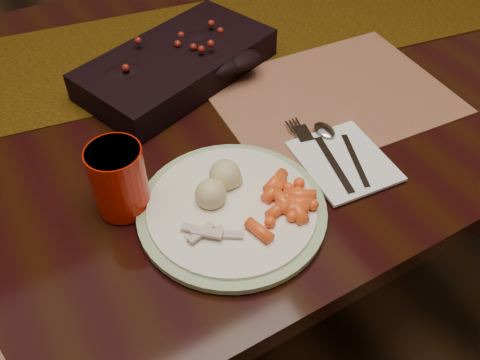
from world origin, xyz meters
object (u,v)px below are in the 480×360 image
placemat_main (332,97)px  baby_carrots (271,201)px  red_cup (119,179)px  napkin (344,161)px  centerpiece (177,60)px  dining_table (186,224)px  mashed_potatoes (220,179)px  turkey_shreds (214,231)px  dinner_plate (232,209)px

placemat_main → baby_carrots: 0.32m
baby_carrots → red_cup: size_ratio=0.98×
napkin → centerpiece: bearing=115.1°
dining_table → mashed_potatoes: 0.50m
placemat_main → red_cup: 0.45m
centerpiece → placemat_main: 0.31m
centerpiece → turkey_shreds: size_ratio=5.38×
dinner_plate → napkin: bearing=0.6°
baby_carrots → dining_table: bearing=91.8°
dining_table → dinner_plate: bearing=-97.6°
baby_carrots → mashed_potatoes: size_ratio=1.29×
placemat_main → napkin: size_ratio=2.72×
placemat_main → mashed_potatoes: 0.33m
turkey_shreds → napkin: 0.26m
centerpiece → dinner_plate: bearing=-103.0°
placemat_main → napkin: (-0.09, -0.15, 0.00)m
centerpiece → baby_carrots: bearing=-94.7°
placemat_main → turkey_shreds: 0.40m
dining_table → centerpiece: (0.04, 0.06, 0.42)m
red_cup → turkey_shreds: bearing=-56.9°
baby_carrots → red_cup: red_cup is taller
placemat_main → mashed_potatoes: bearing=-154.5°
dining_table → placemat_main: placemat_main is taller
mashed_potatoes → napkin: mashed_potatoes is taller
centerpiece → dining_table: bearing=-126.9°
red_cup → placemat_main: bearing=7.8°
dining_table → baby_carrots: (0.01, -0.33, 0.40)m
baby_carrots → turkey_shreds: baby_carrots is taller
dinner_plate → napkin: size_ratio=1.79×
dining_table → napkin: bearing=-60.4°
placemat_main → red_cup: (-0.44, -0.06, 0.06)m
placemat_main → turkey_shreds: size_ratio=6.11×
baby_carrots → mashed_potatoes: (-0.05, 0.06, 0.01)m
dining_table → centerpiece: centerpiece is taller
mashed_potatoes → turkey_shreds: mashed_potatoes is taller
centerpiece → dinner_plate: 0.37m
dining_table → mashed_potatoes: mashed_potatoes is taller
centerpiece → turkey_shreds: (-0.13, -0.40, -0.01)m
dinner_plate → dining_table: bearing=82.4°
turkey_shreds → red_cup: red_cup is taller
turkey_shreds → red_cup: 0.16m
centerpiece → red_cup: bearing=-129.1°
centerpiece → napkin: bearing=-70.3°
turkey_shreds → napkin: (0.26, 0.04, -0.02)m
dinner_plate → mashed_potatoes: 0.05m
centerpiece → mashed_potatoes: size_ratio=4.51×
placemat_main → dinner_plate: size_ratio=1.52×
dinner_plate → red_cup: (-0.13, 0.10, 0.05)m
placemat_main → mashed_potatoes: size_ratio=5.12×
dinner_plate → baby_carrots: size_ratio=2.61×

